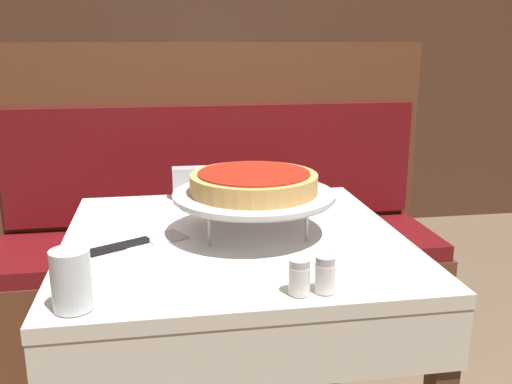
{
  "coord_description": "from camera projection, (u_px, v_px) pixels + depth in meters",
  "views": [
    {
      "loc": [
        -0.16,
        -1.29,
        1.19
      ],
      "look_at": [
        0.05,
        -0.04,
        0.85
      ],
      "focal_mm": 40.0,
      "sensor_mm": 36.0,
      "label": 1
    }
  ],
  "objects": [
    {
      "name": "pepper_shaker",
      "position": [
        325.0,
        274.0,
        1.05
      ],
      "size": [
        0.04,
        0.04,
        0.07
      ],
      "color": "silver",
      "rests_on": "dining_table_front"
    },
    {
      "name": "booth_bench",
      "position": [
        220.0,
        263.0,
        2.25
      ],
      "size": [
        1.71,
        0.49,
        1.18
      ],
      "color": "brown",
      "rests_on": "ground_plane"
    },
    {
      "name": "dining_table_front",
      "position": [
        234.0,
        273.0,
        1.4
      ],
      "size": [
        0.8,
        0.8,
        0.74
      ],
      "color": "beige",
      "rests_on": "ground_plane"
    },
    {
      "name": "dining_table_rear",
      "position": [
        214.0,
        151.0,
        3.07
      ],
      "size": [
        0.68,
        0.68,
        0.74
      ],
      "color": "#194799",
      "rests_on": "ground_plane"
    },
    {
      "name": "pizza_server",
      "position": [
        135.0,
        243.0,
        1.3
      ],
      "size": [
        0.25,
        0.17,
        0.01
      ],
      "color": "#BCBCC1",
      "rests_on": "dining_table_front"
    },
    {
      "name": "pizza_pan_stand",
      "position": [
        254.0,
        196.0,
        1.35
      ],
      "size": [
        0.38,
        0.38,
        0.1
      ],
      "color": "#ADADB2",
      "rests_on": "dining_table_front"
    },
    {
      "name": "salt_shaker",
      "position": [
        299.0,
        277.0,
        1.04
      ],
      "size": [
        0.04,
        0.04,
        0.07
      ],
      "color": "silver",
      "rests_on": "dining_table_front"
    },
    {
      "name": "condiment_caddy",
      "position": [
        230.0,
        122.0,
        2.94
      ],
      "size": [
        0.13,
        0.13,
        0.19
      ],
      "color": "black",
      "rests_on": "dining_table_rear"
    },
    {
      "name": "deep_dish_pizza",
      "position": [
        254.0,
        182.0,
        1.34
      ],
      "size": [
        0.3,
        0.3,
        0.05
      ],
      "color": "tan",
      "rests_on": "pizza_pan_stand"
    },
    {
      "name": "water_glass_near",
      "position": [
        71.0,
        280.0,
        0.98
      ],
      "size": [
        0.07,
        0.07,
        0.11
      ],
      "color": "silver",
      "rests_on": "dining_table_front"
    },
    {
      "name": "napkin_holder",
      "position": [
        190.0,
        182.0,
        1.68
      ],
      "size": [
        0.1,
        0.05,
        0.09
      ],
      "color": "#B2B2B7",
      "rests_on": "dining_table_front"
    },
    {
      "name": "back_wall_panel",
      "position": [
        185.0,
        39.0,
        3.41
      ],
      "size": [
        6.0,
        0.04,
        2.4
      ],
      "primitive_type": "cube",
      "color": "#4C2D1E",
      "rests_on": "ground_plane"
    }
  ]
}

